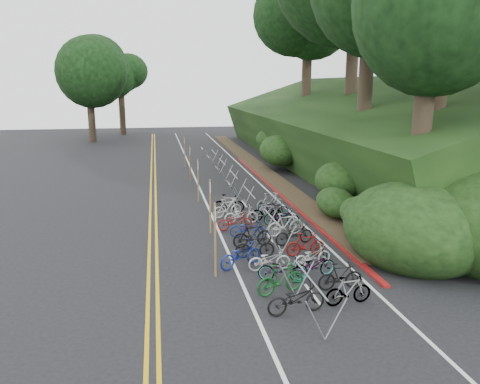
% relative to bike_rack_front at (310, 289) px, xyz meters
% --- Properties ---
extents(ground, '(120.00, 120.00, 0.00)m').
position_rel_bike_rack_front_xyz_m(ground, '(-2.50, 3.42, -0.88)').
color(ground, black).
rests_on(ground, ground).
extents(road_markings, '(7.47, 80.00, 0.01)m').
position_rel_bike_rack_front_xyz_m(road_markings, '(-1.87, 13.52, -0.87)').
color(road_markings, gold).
rests_on(road_markings, ground).
extents(red_curb, '(0.25, 28.00, 0.10)m').
position_rel_bike_rack_front_xyz_m(red_curb, '(3.20, 15.42, -0.83)').
color(red_curb, maroon).
rests_on(red_curb, ground).
extents(embankment, '(14.30, 48.14, 9.11)m').
position_rel_bike_rack_front_xyz_m(embankment, '(10.46, 22.46, 1.69)').
color(embankment, black).
rests_on(embankment, ground).
extents(tree_cluster, '(33.30, 54.75, 19.92)m').
position_rel_bike_rack_front_xyz_m(tree_cluster, '(7.26, 25.45, 11.52)').
color(tree_cluster, '#2D2319').
rests_on(tree_cluster, ground).
extents(bike_rack_front, '(1.16, 2.85, 1.21)m').
position_rel_bike_rack_front_xyz_m(bike_rack_front, '(0.00, 0.00, 0.00)').
color(bike_rack_front, '#9B9EA4').
rests_on(bike_rack_front, ground).
extents(bike_racks_rest, '(1.14, 23.00, 1.17)m').
position_rel_bike_rack_front_xyz_m(bike_racks_rest, '(0.50, 16.42, -0.02)').
color(bike_racks_rest, '#9B9EA4').
rests_on(bike_racks_rest, ground).
extents(signpost_near, '(0.08, 0.40, 2.70)m').
position_rel_bike_rack_front_xyz_m(signpost_near, '(-2.31, 3.44, 0.66)').
color(signpost_near, brown).
rests_on(signpost_near, ground).
extents(signposts_rest, '(0.08, 18.40, 2.50)m').
position_rel_bike_rack_front_xyz_m(signposts_rest, '(-1.90, 17.42, 0.55)').
color(signposts_rest, brown).
rests_on(signposts_rest, ground).
extents(bike_front, '(1.40, 1.93, 0.97)m').
position_rel_bike_rack_front_xyz_m(bike_front, '(-1.28, 4.15, -0.39)').
color(bike_front, navy).
rests_on(bike_front, ground).
extents(bike_valet, '(3.41, 13.25, 1.07)m').
position_rel_bike_rack_front_xyz_m(bike_valet, '(0.48, 6.07, -0.41)').
color(bike_valet, black).
rests_on(bike_valet, ground).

